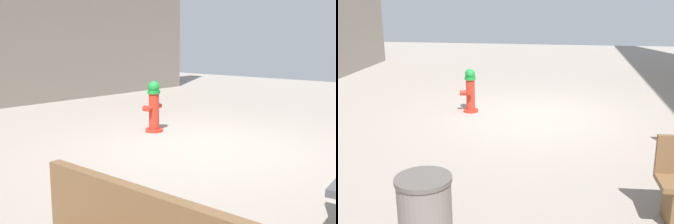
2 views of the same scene
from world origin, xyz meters
The scene contains 2 objects.
ground_plane centered at (0.00, 0.00, 0.00)m, with size 23.40×23.40×0.00m, color gray.
fire_hydrant centered at (1.31, -0.22, 0.46)m, with size 0.38×0.41×0.91m.
Camera 1 is at (-3.34, 4.65, 1.55)m, focal length 41.05 mm.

